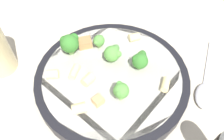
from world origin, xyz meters
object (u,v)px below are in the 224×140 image
(rigatoni_4, at_px, (79,108))
(chicken_chunk_1, at_px, (85,43))
(pasta_bowl, at_px, (112,77))
(broccoli_floret_4, at_px, (99,41))
(rigatoni_1, at_px, (52,74))
(rigatoni_5, at_px, (134,37))
(spoon, at_px, (206,86))
(rigatoni_2, at_px, (89,81))
(rigatoni_3, at_px, (74,72))
(broccoli_floret_1, at_px, (121,91))
(rigatoni_0, at_px, (166,84))
(broccoli_floret_0, at_px, (113,53))
(broccoli_floret_2, at_px, (69,43))
(chicken_chunk_0, at_px, (98,101))
(broccoli_floret_3, at_px, (140,60))

(rigatoni_4, relative_size, chicken_chunk_1, 0.84)
(pasta_bowl, bearing_deg, rigatoni_4, 29.37)
(broccoli_floret_4, relative_size, rigatoni_4, 1.27)
(rigatoni_1, relative_size, rigatoni_5, 0.99)
(spoon, bearing_deg, rigatoni_2, -23.16)
(rigatoni_3, relative_size, rigatoni_4, 1.28)
(broccoli_floret_4, height_order, rigatoni_3, broccoli_floret_4)
(broccoli_floret_1, distance_m, rigatoni_3, 0.10)
(rigatoni_0, bearing_deg, broccoli_floret_0, -60.24)
(broccoli_floret_4, xyz_separation_m, rigatoni_1, (0.11, 0.03, -0.01))
(pasta_bowl, height_order, rigatoni_4, rigatoni_4)
(pasta_bowl, bearing_deg, rigatoni_5, -143.99)
(rigatoni_1, xyz_separation_m, rigatoni_2, (-0.05, 0.05, 0.00))
(broccoli_floret_0, xyz_separation_m, rigatoni_2, (0.06, 0.03, -0.01))
(broccoli_floret_2, height_order, chicken_chunk_1, broccoli_floret_2)
(rigatoni_0, distance_m, chicken_chunk_0, 0.12)
(rigatoni_0, relative_size, rigatoni_1, 1.26)
(rigatoni_5, height_order, spoon, rigatoni_5)
(broccoli_floret_0, bearing_deg, spoon, 139.69)
(broccoli_floret_1, relative_size, rigatoni_2, 1.68)
(broccoli_floret_3, height_order, rigatoni_1, broccoli_floret_3)
(rigatoni_3, bearing_deg, rigatoni_2, 114.86)
(broccoli_floret_4, xyz_separation_m, chicken_chunk_1, (0.02, -0.02, -0.01))
(broccoli_floret_3, xyz_separation_m, broccoli_floret_4, (0.05, -0.08, -0.00))
(rigatoni_3, height_order, chicken_chunk_1, chicken_chunk_1)
(broccoli_floret_1, relative_size, spoon, 0.24)
(broccoli_floret_3, height_order, spoon, broccoli_floret_3)
(rigatoni_0, distance_m, rigatoni_3, 0.17)
(broccoli_floret_4, relative_size, rigatoni_3, 0.99)
(rigatoni_5, bearing_deg, broccoli_floret_1, 50.77)
(broccoli_floret_2, height_order, rigatoni_3, broccoli_floret_2)
(broccoli_floret_4, bearing_deg, broccoli_floret_1, 81.78)
(rigatoni_5, xyz_separation_m, chicken_chunk_0, (0.13, 0.11, -0.00))
(broccoli_floret_1, relative_size, rigatoni_3, 1.24)
(broccoli_floret_1, height_order, rigatoni_4, broccoli_floret_1)
(broccoli_floret_0, relative_size, chicken_chunk_1, 1.29)
(broccoli_floret_3, height_order, rigatoni_0, broccoli_floret_3)
(rigatoni_2, bearing_deg, pasta_bowl, -175.22)
(pasta_bowl, xyz_separation_m, rigatoni_4, (0.08, 0.05, 0.02))
(broccoli_floret_3, distance_m, rigatoni_0, 0.06)
(broccoli_floret_2, bearing_deg, broccoli_floret_0, 139.12)
(rigatoni_1, distance_m, rigatoni_4, 0.09)
(broccoli_floret_1, distance_m, chicken_chunk_0, 0.04)
(rigatoni_3, relative_size, rigatoni_5, 1.32)
(broccoli_floret_3, height_order, rigatoni_2, broccoli_floret_3)
(broccoli_floret_3, relative_size, rigatoni_4, 1.49)
(rigatoni_2, bearing_deg, broccoli_floret_0, -152.75)
(pasta_bowl, distance_m, chicken_chunk_1, 0.10)
(rigatoni_0, bearing_deg, rigatoni_2, -28.58)
(rigatoni_5, bearing_deg, broccoli_floret_2, -10.75)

